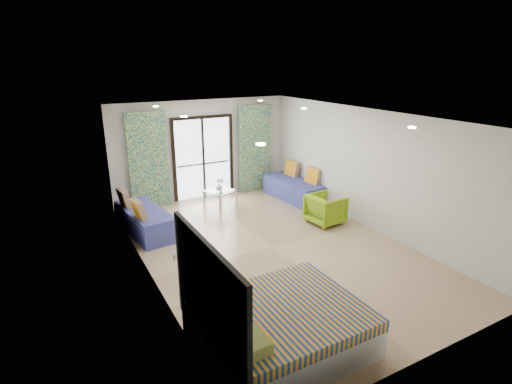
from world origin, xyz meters
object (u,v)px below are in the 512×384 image
bed (278,327)px  daybed_right (295,189)px  daybed_left (144,220)px  coffee_table (220,192)px  armchair (326,208)px

bed → daybed_right: daybed_right is taller
daybed_left → coffee_table: size_ratio=2.28×
bed → daybed_left: daybed_left is taller
bed → daybed_right: (3.60, 4.95, -0.01)m
bed → armchair: 4.53m
bed → coffee_table: bearing=74.2°
bed → daybed_left: (-0.64, 4.68, -0.01)m
bed → armchair: size_ratio=2.79×
daybed_left → daybed_right: (4.23, 0.27, 0.00)m
daybed_left → armchair: (3.90, -1.54, 0.09)m
coffee_table → armchair: size_ratio=1.15×
daybed_left → daybed_right: 4.24m
daybed_left → coffee_table: (2.15, 0.65, 0.11)m
bed → daybed_right: 6.12m
bed → armchair: (3.26, 3.14, 0.08)m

